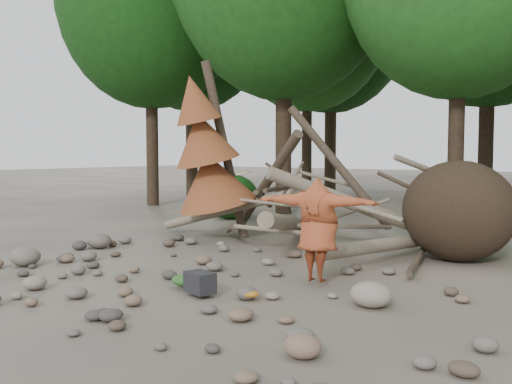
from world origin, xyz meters
The scene contains 13 objects.
ground centered at (0.00, 0.00, 0.00)m, with size 120.00×120.00×0.00m, color #514C44.
deadfall_pile centered at (2.02, 4.24, 0.95)m, with size 8.55×5.24×3.30m.
dead_conifer centered at (-3.12, 3.37, 2.11)m, with size 2.06×2.16×4.35m.
bush_left centered at (-5.50, 7.20, 0.72)m, with size 1.80×1.80×1.44m, color #164713.
bush_mid centered at (0.80, 7.80, 0.56)m, with size 1.40×1.40×1.12m, color #1E5A1A.
frisbee_thrower centered at (1.46, 0.82, 0.91)m, with size 3.11×1.11×1.75m.
backpack centered at (0.39, -0.77, 0.15)m, with size 0.46×0.31×0.31m, color black.
cloth_green centered at (-0.10, -0.57, 0.09)m, with size 0.48×0.40×0.18m, color #2C5C24.
cloth_orange centered at (1.13, -0.53, 0.05)m, with size 0.29×0.24×0.11m, color #AD6A1D.
boulder_front_left centered at (-3.78, -1.04, 0.18)m, with size 0.60×0.54×0.36m, color slate.
boulder_front_right centered at (2.95, -2.03, 0.13)m, with size 0.42×0.38×0.25m, color #846552.
boulder_mid_right centered at (2.68, 0.20, 0.18)m, with size 0.59×0.53×0.35m, color gray.
boulder_mid_left centered at (-4.28, 1.06, 0.17)m, with size 0.57×0.51×0.34m, color #696058.
Camera 1 is at (6.01, -6.96, 2.14)m, focal length 40.00 mm.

